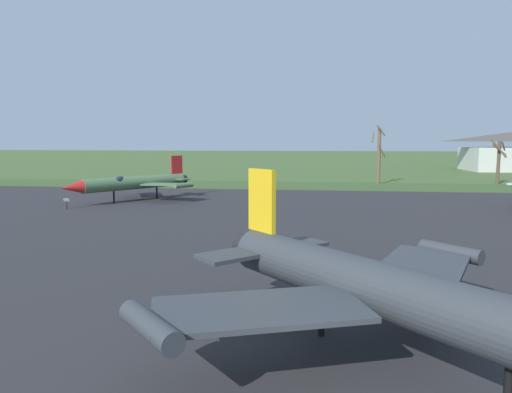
% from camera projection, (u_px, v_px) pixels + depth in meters
% --- Properties ---
extents(asphalt_apron, '(103.17, 62.83, 0.05)m').
position_uv_depth(asphalt_apron, '(332.00, 246.00, 27.10)').
color(asphalt_apron, '#28282B').
rests_on(asphalt_apron, ground).
extents(grass_verge_strip, '(163.17, 12.00, 0.06)m').
position_uv_depth(grass_verge_strip, '(324.00, 186.00, 63.93)').
color(grass_verge_strip, '#375227').
rests_on(grass_verge_strip, ground).
extents(jet_fighter_front_right, '(11.25, 12.65, 4.60)m').
position_uv_depth(jet_fighter_front_right, '(133.00, 183.00, 47.44)').
color(jet_fighter_front_right, '#4C6B47').
rests_on(jet_fighter_front_right, ground).
extents(info_placard_front_right, '(0.54, 0.28, 1.02)m').
position_uv_depth(info_placard_front_right, '(67.00, 203.00, 41.84)').
color(info_placard_front_right, black).
rests_on(info_placard_front_right, ground).
extents(jet_fighter_rear_center, '(13.08, 13.24, 5.17)m').
position_uv_depth(jet_fighter_rear_center, '(406.00, 297.00, 11.89)').
color(jet_fighter_rear_center, '#33383D').
rests_on(jet_fighter_rear_center, ground).
extents(bare_tree_far_left, '(2.15, 2.12, 8.50)m').
position_uv_depth(bare_tree_far_left, '(379.00, 154.00, 67.10)').
color(bare_tree_far_left, brown).
rests_on(bare_tree_far_left, ground).
extents(bare_tree_left_of_center, '(2.31, 1.69, 6.48)m').
position_uv_depth(bare_tree_left_of_center, '(499.00, 160.00, 66.15)').
color(bare_tree_left_of_center, brown).
rests_on(bare_tree_left_of_center, ground).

